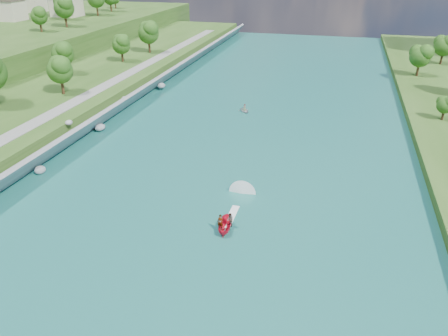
% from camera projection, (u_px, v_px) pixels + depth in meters
% --- Properties ---
extents(ground, '(260.00, 260.00, 0.00)m').
position_uv_depth(ground, '(180.00, 245.00, 46.94)').
color(ground, '#2D5119').
rests_on(ground, ground).
extents(river_water, '(55.00, 240.00, 0.10)m').
position_uv_depth(river_water, '(227.00, 167.00, 64.26)').
color(river_water, '#1A6457').
rests_on(river_water, ground).
extents(ridge_west, '(60.00, 120.00, 9.00)m').
position_uv_depth(ridge_west, '(46.00, 33.00, 146.53)').
color(ridge_west, '#2D5119').
rests_on(ridge_west, ground).
extents(riprap_bank, '(4.23, 236.00, 4.30)m').
position_uv_depth(riprap_bank, '(68.00, 140.00, 68.98)').
color(riprap_bank, slate).
rests_on(riprap_bank, ground).
extents(riverside_path, '(3.00, 200.00, 0.10)m').
position_uv_depth(riverside_path, '(32.00, 124.00, 70.29)').
color(riverside_path, gray).
rests_on(riverside_path, berm_west).
extents(ridge_houses, '(29.50, 29.50, 8.40)m').
position_uv_depth(ridge_houses, '(35.00, 3.00, 148.42)').
color(ridge_houses, beige).
rests_on(ridge_houses, ridge_west).
extents(trees_ridge, '(15.30, 61.84, 10.66)m').
position_uv_depth(trees_ridge, '(83.00, 3.00, 142.07)').
color(trees_ridge, '#284B14').
rests_on(trees_ridge, ridge_west).
extents(motorboat, '(3.60, 18.64, 2.22)m').
position_uv_depth(motorboat, '(229.00, 217.00, 50.82)').
color(motorboat, red).
rests_on(motorboat, river_water).
extents(raft, '(3.25, 3.52, 1.54)m').
position_uv_depth(raft, '(245.00, 110.00, 86.36)').
color(raft, gray).
rests_on(raft, river_water).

